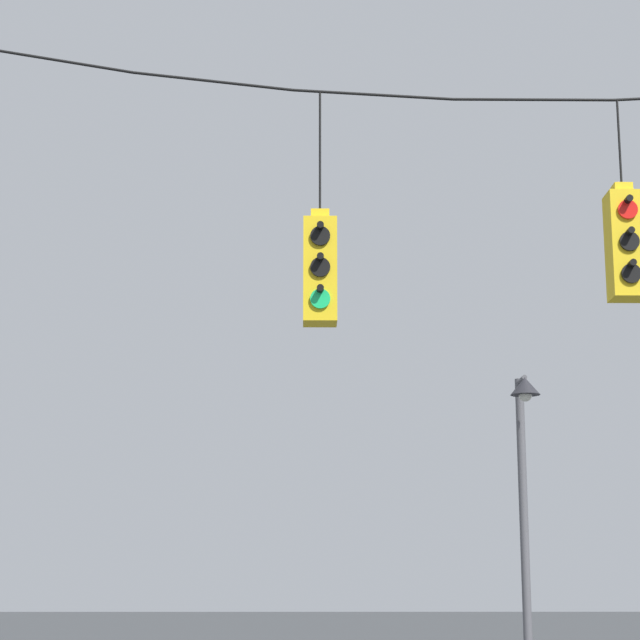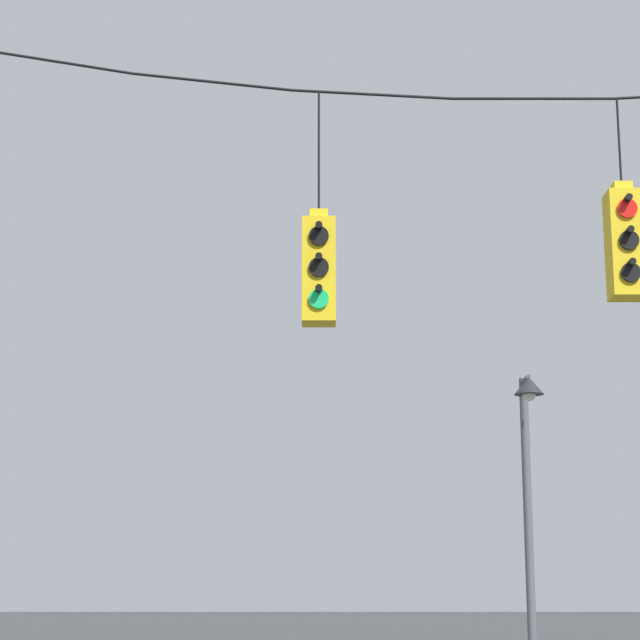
% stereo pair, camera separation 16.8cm
% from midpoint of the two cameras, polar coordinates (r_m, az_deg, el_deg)
% --- Properties ---
extents(span_wire, '(11.74, 0.03, 0.59)m').
position_cam_midpoint_polar(span_wire, '(13.48, 9.35, 10.65)').
color(span_wire, black).
extents(traffic_light_near_left_pole, '(0.34, 0.46, 2.48)m').
position_cam_midpoint_polar(traffic_light_near_left_pole, '(12.61, -0.38, 2.33)').
color(traffic_light_near_left_pole, yellow).
extents(traffic_light_near_right_pole, '(0.34, 0.46, 2.15)m').
position_cam_midpoint_polar(traffic_light_near_right_pole, '(13.08, 13.42, 3.40)').
color(traffic_light_near_right_pole, yellow).
extents(street_lamp, '(0.41, 0.71, 4.55)m').
position_cam_midpoint_polar(street_lamp, '(17.29, 9.07, -7.10)').
color(street_lamp, '#515156').
rests_on(street_lamp, ground_plane).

